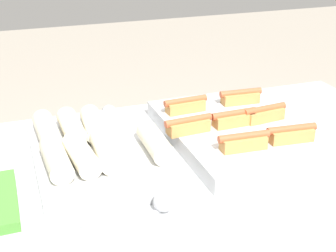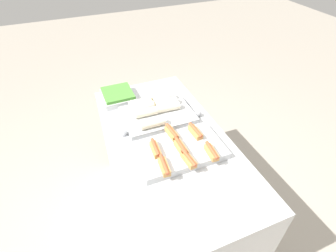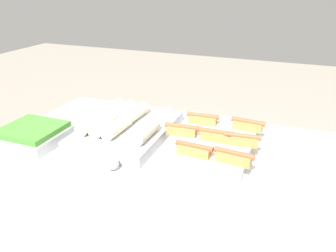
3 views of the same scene
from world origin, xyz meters
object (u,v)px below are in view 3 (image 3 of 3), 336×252
(tray_wraps, at_px, (125,127))
(serving_spoon_far, at_px, (165,112))
(tray_side_front, at_px, (33,135))
(tray_hotdogs, at_px, (211,143))
(serving_spoon_near, at_px, (109,163))

(tray_wraps, distance_m, serving_spoon_far, 0.30)
(tray_side_front, xyz_separation_m, serving_spoon_far, (0.43, 0.50, -0.01))
(tray_hotdogs, height_order, tray_wraps, tray_wraps)
(serving_spoon_far, bearing_deg, serving_spoon_near, -90.23)
(tray_wraps, distance_m, tray_side_front, 0.40)
(tray_wraps, distance_m, serving_spoon_near, 0.29)
(tray_hotdogs, relative_size, tray_side_front, 2.09)
(tray_hotdogs, height_order, tray_side_front, tray_hotdogs)
(tray_hotdogs, relative_size, tray_wraps, 1.09)
(tray_wraps, bearing_deg, serving_spoon_near, -73.67)
(tray_wraps, xyz_separation_m, serving_spoon_near, (0.08, -0.28, -0.02))
(tray_wraps, bearing_deg, serving_spoon_far, 73.66)
(tray_side_front, bearing_deg, serving_spoon_far, 49.19)
(tray_side_front, height_order, serving_spoon_far, tray_side_front)
(serving_spoon_near, xyz_separation_m, serving_spoon_far, (0.00, 0.57, -0.00))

